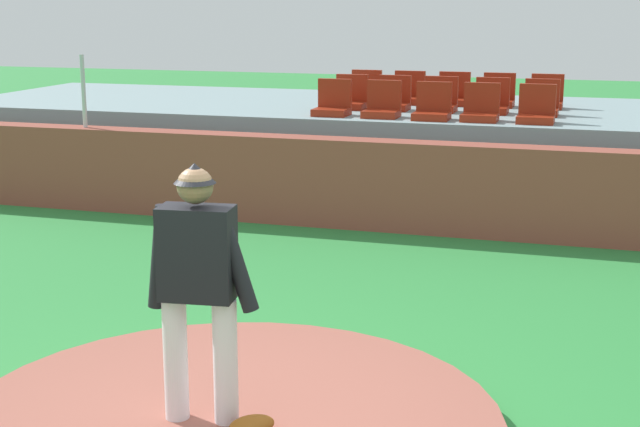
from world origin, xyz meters
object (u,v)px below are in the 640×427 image
object	(u,v)px
pitcher	(198,275)
stadium_chair_0	(333,104)
stadium_chair_6	(393,99)
stadium_chair_3	(481,109)
stadium_chair_11	(409,93)
stadium_chair_14	(546,98)
stadium_chair_4	(536,111)
stadium_chair_8	(492,102)
stadium_chair_9	(541,104)
stadium_chair_2	(433,108)
stadium_chair_12	(453,95)
stadium_chair_13	(498,96)
stadium_chair_7	(440,101)
stadium_chair_10	(365,92)
stadium_chair_1	(382,106)
stadium_chair_5	(350,98)
fielding_glove	(252,425)

from	to	relation	value
pitcher	stadium_chair_0	world-z (taller)	pitcher
stadium_chair_6	stadium_chair_3	bearing A→B (deg)	147.37
stadium_chair_3	stadium_chair_11	xyz separation A→B (m)	(-1.35, 1.80, 0.00)
stadium_chair_14	stadium_chair_4	bearing A→B (deg)	89.26
stadium_chair_8	stadium_chair_11	world-z (taller)	same
stadium_chair_8	stadium_chair_4	bearing A→B (deg)	127.70
stadium_chair_6	stadium_chair_9	world-z (taller)	same
stadium_chair_11	stadium_chair_14	world-z (taller)	same
stadium_chair_2	stadium_chair_14	world-z (taller)	same
stadium_chair_2	stadium_chair_4	size ratio (longest dim) A/B	1.00
stadium_chair_6	stadium_chair_12	xyz separation A→B (m)	(0.75, 0.92, 0.00)
pitcher	stadium_chair_13	distance (m)	9.26
stadium_chair_7	stadium_chair_0	bearing A→B (deg)	32.97
stadium_chair_7	stadium_chair_10	xyz separation A→B (m)	(-1.35, 0.89, 0.00)
stadium_chair_1	stadium_chair_12	distance (m)	1.94
stadium_chair_3	stadium_chair_6	size ratio (longest dim) A/B	1.00
stadium_chair_4	stadium_chair_12	bearing A→B (deg)	-52.56
stadium_chair_9	stadium_chair_12	xyz separation A→B (m)	(-1.39, 0.95, 0.00)
stadium_chair_4	stadium_chair_5	world-z (taller)	same
stadium_chair_0	stadium_chair_3	size ratio (longest dim) A/B	1.00
stadium_chair_6	stadium_chair_1	bearing A→B (deg)	92.68
fielding_glove	stadium_chair_14	world-z (taller)	stadium_chair_14
stadium_chair_1	stadium_chair_6	bearing A→B (deg)	-87.32
stadium_chair_8	stadium_chair_14	distance (m)	1.14
stadium_chair_1	stadium_chair_10	world-z (taller)	same
stadium_chair_3	stadium_chair_9	bearing A→B (deg)	-130.43
stadium_chair_5	stadium_chair_9	world-z (taller)	same
stadium_chair_7	stadium_chair_14	world-z (taller)	same
stadium_chair_0	stadium_chair_13	xyz separation A→B (m)	(2.11, 1.79, 0.00)
stadium_chair_12	stadium_chair_7	bearing A→B (deg)	86.71
pitcher	fielding_glove	size ratio (longest dim) A/B	5.65
stadium_chair_9	stadium_chair_14	world-z (taller)	same
stadium_chair_4	stadium_chair_1	bearing A→B (deg)	0.06
stadium_chair_9	stadium_chair_11	bearing A→B (deg)	-23.97
stadium_chair_8	stadium_chair_13	bearing A→B (deg)	-89.86
stadium_chair_4	stadium_chair_14	world-z (taller)	same
pitcher	fielding_glove	xyz separation A→B (m)	(0.38, -0.10, -0.93)
stadium_chair_5	stadium_chair_14	size ratio (longest dim) A/B	1.00
stadium_chair_11	stadium_chair_3	bearing A→B (deg)	126.97
stadium_chair_5	stadium_chair_11	distance (m)	1.16
stadium_chair_2	stadium_chair_8	size ratio (longest dim) A/B	1.00
stadium_chair_5	stadium_chair_4	bearing A→B (deg)	162.95
pitcher	stadium_chair_4	bearing A→B (deg)	71.64
pitcher	stadium_chair_0	distance (m)	7.54
stadium_chair_11	stadium_chair_7	bearing A→B (deg)	125.97
stadium_chair_0	pitcher	bearing A→B (deg)	99.63
stadium_chair_2	stadium_chair_8	world-z (taller)	same
pitcher	stadium_chair_4	size ratio (longest dim) A/B	3.39
stadium_chair_2	stadium_chair_11	world-z (taller)	same
stadium_chair_3	stadium_chair_7	distance (m)	1.14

